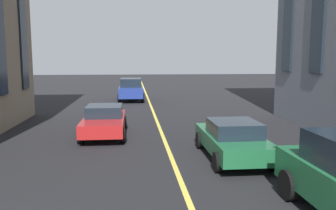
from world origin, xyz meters
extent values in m
cube|color=#D8C64C|center=(20.00, 0.00, 0.00)|extent=(80.00, 0.16, 0.01)
cube|color=#B21E1E|center=(15.06, 2.64, 0.59)|extent=(4.40, 1.80, 0.55)
cube|color=#19232D|center=(15.28, 2.64, 1.12)|extent=(1.85, 1.58, 0.50)
cylinder|color=black|center=(13.61, 1.78, 0.32)|extent=(0.64, 0.22, 0.64)
cylinder|color=black|center=(13.61, 3.51, 0.32)|extent=(0.64, 0.22, 0.64)
cylinder|color=black|center=(16.52, 1.78, 0.32)|extent=(0.64, 0.22, 0.64)
cylinder|color=black|center=(16.52, 3.51, 0.32)|extent=(0.64, 0.22, 0.64)
cylinder|color=black|center=(7.23, -2.49, 0.38)|extent=(0.76, 0.27, 0.76)
cube|color=navy|center=(28.69, 1.49, 0.78)|extent=(4.70, 1.95, 0.80)
cube|color=#19232D|center=(28.69, 1.49, 1.53)|extent=(2.59, 1.72, 0.70)
cylinder|color=black|center=(27.14, 0.56, 0.38)|extent=(0.76, 0.27, 0.76)
cylinder|color=black|center=(27.14, 2.43, 0.38)|extent=(0.76, 0.27, 0.76)
cylinder|color=black|center=(30.24, 0.56, 0.38)|extent=(0.76, 0.27, 0.76)
cylinder|color=black|center=(30.24, 2.43, 0.38)|extent=(0.76, 0.27, 0.76)
cube|color=#1E6038|center=(10.93, -2.11, 0.59)|extent=(4.40, 1.80, 0.55)
cube|color=#19232D|center=(10.71, -2.11, 1.12)|extent=(1.85, 1.58, 0.50)
cylinder|color=black|center=(12.39, -1.25, 0.32)|extent=(0.64, 0.22, 0.64)
cylinder|color=black|center=(12.39, -2.98, 0.32)|extent=(0.64, 0.22, 0.64)
cylinder|color=black|center=(9.48, -1.25, 0.32)|extent=(0.64, 0.22, 0.64)
cylinder|color=black|center=(9.48, -2.98, 0.32)|extent=(0.64, 0.22, 0.64)
cube|color=#19232D|center=(19.89, 7.45, 6.64)|extent=(1.10, 0.10, 9.70)
camera|label=1|loc=(-0.60, 1.33, 3.46)|focal=36.82mm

